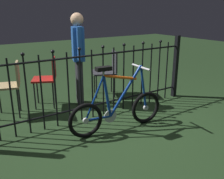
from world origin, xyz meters
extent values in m
plane|color=#1E341A|center=(0.00, 0.00, 0.00)|extent=(20.00, 20.00, 0.00)
cylinder|color=black|center=(-1.15, 0.65, 0.51)|extent=(0.02, 0.02, 1.02)
cylinder|color=black|center=(-0.96, 0.65, 0.51)|extent=(0.02, 0.02, 1.02)
sphere|color=black|center=(-0.96, 0.65, 1.05)|extent=(0.05, 0.05, 0.05)
cylinder|color=black|center=(-0.78, 0.65, 0.51)|extent=(0.02, 0.02, 1.02)
cylinder|color=black|center=(-0.59, 0.65, 0.51)|extent=(0.02, 0.02, 1.02)
sphere|color=black|center=(-0.59, 0.65, 1.05)|extent=(0.05, 0.05, 0.05)
cylinder|color=black|center=(-0.40, 0.65, 0.51)|extent=(0.02, 0.02, 1.02)
cylinder|color=black|center=(-0.21, 0.65, 0.51)|extent=(0.02, 0.02, 1.02)
sphere|color=black|center=(-0.21, 0.65, 1.05)|extent=(0.05, 0.05, 0.05)
cylinder|color=black|center=(-0.02, 0.65, 0.51)|extent=(0.02, 0.02, 1.02)
cylinder|color=black|center=(0.17, 0.65, 0.51)|extent=(0.02, 0.02, 1.02)
sphere|color=black|center=(0.17, 0.65, 1.05)|extent=(0.05, 0.05, 0.05)
cylinder|color=black|center=(0.36, 0.65, 0.51)|extent=(0.02, 0.02, 1.02)
cylinder|color=black|center=(0.55, 0.65, 0.51)|extent=(0.02, 0.02, 1.02)
sphere|color=black|center=(0.55, 0.65, 1.05)|extent=(0.05, 0.05, 0.05)
cylinder|color=black|center=(0.74, 0.65, 0.51)|extent=(0.02, 0.02, 1.02)
cylinder|color=black|center=(0.93, 0.65, 0.51)|extent=(0.02, 0.02, 1.02)
sphere|color=black|center=(0.93, 0.65, 1.05)|extent=(0.05, 0.05, 0.05)
cylinder|color=black|center=(1.12, 0.65, 0.51)|extent=(0.02, 0.02, 1.02)
cylinder|color=black|center=(1.31, 0.65, 0.51)|extent=(0.02, 0.02, 1.02)
sphere|color=black|center=(1.31, 0.65, 1.05)|extent=(0.05, 0.05, 0.05)
cylinder|color=black|center=(1.50, 0.65, 0.51)|extent=(0.02, 0.02, 1.02)
cylinder|color=black|center=(0.00, 0.65, 0.18)|extent=(3.45, 0.03, 0.03)
cylinder|color=black|center=(0.00, 0.65, 0.94)|extent=(3.45, 0.03, 0.03)
cube|color=black|center=(1.72, 0.65, 0.56)|extent=(0.07, 0.07, 1.13)
torus|color=black|center=(-0.41, 0.14, 0.23)|extent=(0.46, 0.09, 0.46)
cylinder|color=silver|center=(-0.41, 0.14, 0.23)|extent=(0.08, 0.04, 0.07)
torus|color=black|center=(0.51, 0.06, 0.23)|extent=(0.46, 0.09, 0.46)
cylinder|color=silver|center=(0.51, 0.06, 0.23)|extent=(0.08, 0.04, 0.07)
cylinder|color=navy|center=(0.17, 0.09, 0.54)|extent=(0.49, 0.08, 0.65)
cylinder|color=#EA5914|center=(0.09, 0.09, 0.73)|extent=(0.49, 0.08, 0.14)
cylinder|color=navy|center=(-0.11, 0.11, 0.50)|extent=(0.13, 0.05, 0.57)
cylinder|color=navy|center=(-0.24, 0.12, 0.23)|extent=(0.35, 0.06, 0.04)
cylinder|color=navy|center=(-0.28, 0.13, 0.51)|extent=(0.28, 0.05, 0.56)
cylinder|color=navy|center=(0.45, 0.06, 0.54)|extent=(0.14, 0.04, 0.63)
cylinder|color=silver|center=(0.40, 0.07, 0.84)|extent=(0.03, 0.03, 0.02)
cylinder|color=silver|center=(0.40, 0.07, 0.83)|extent=(0.06, 0.40, 0.03)
cylinder|color=silver|center=(-0.15, 0.12, 0.82)|extent=(0.03, 0.03, 0.07)
cube|color=black|center=(-0.15, 0.12, 0.87)|extent=(0.21, 0.11, 0.05)
cylinder|color=silver|center=(-0.06, 0.11, 0.22)|extent=(0.18, 0.03, 0.18)
cylinder|color=black|center=(-0.65, 1.43, 0.23)|extent=(0.02, 0.02, 0.45)
cylinder|color=black|center=(-0.52, 1.70, 0.23)|extent=(0.02, 0.02, 0.45)
cylinder|color=black|center=(-0.38, 1.30, 0.23)|extent=(0.02, 0.02, 0.45)
cylinder|color=black|center=(-0.25, 1.57, 0.23)|extent=(0.02, 0.02, 0.45)
cube|color=#A51E19|center=(-0.45, 1.50, 0.47)|extent=(0.49, 0.49, 0.03)
cube|color=#A51E19|center=(-0.29, 1.42, 0.65)|extent=(0.18, 0.33, 0.33)
cylinder|color=black|center=(0.45, 1.34, 0.21)|extent=(0.02, 0.02, 0.43)
cylinder|color=black|center=(0.58, 1.65, 0.21)|extent=(0.02, 0.02, 0.43)
cylinder|color=black|center=(0.76, 1.21, 0.21)|extent=(0.02, 0.02, 0.43)
cylinder|color=black|center=(0.89, 1.51, 0.21)|extent=(0.02, 0.02, 0.43)
cube|color=#2D2D33|center=(0.67, 1.43, 0.44)|extent=(0.55, 0.55, 0.03)
cube|color=#2D2D33|center=(0.85, 1.35, 0.65)|extent=(0.19, 0.38, 0.36)
cylinder|color=black|center=(-1.15, 1.59, 0.23)|extent=(0.02, 0.02, 0.46)
cylinder|color=black|center=(-0.96, 1.23, 0.23)|extent=(0.02, 0.02, 0.46)
cylinder|color=black|center=(-0.87, 1.50, 0.23)|extent=(0.02, 0.02, 0.46)
cube|color=tan|center=(-1.05, 1.41, 0.48)|extent=(0.45, 0.45, 0.03)
cube|color=tan|center=(-0.89, 1.36, 0.66)|extent=(0.13, 0.34, 0.33)
cylinder|color=#2D2D33|center=(0.06, 1.20, 0.38)|extent=(0.11, 0.11, 0.76)
cylinder|color=#2D2D33|center=(0.11, 1.35, 0.38)|extent=(0.11, 0.11, 0.76)
cube|color=#1E4C99|center=(0.08, 1.28, 1.03)|extent=(0.27, 0.34, 0.54)
cylinder|color=#1E4C99|center=(0.02, 1.09, 1.06)|extent=(0.08, 0.08, 0.51)
cylinder|color=#1E4C99|center=(0.15, 1.46, 1.06)|extent=(0.08, 0.08, 0.51)
sphere|color=tan|center=(0.08, 1.28, 1.41)|extent=(0.21, 0.21, 0.21)
camera|label=1|loc=(-1.76, -2.47, 1.57)|focal=40.78mm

